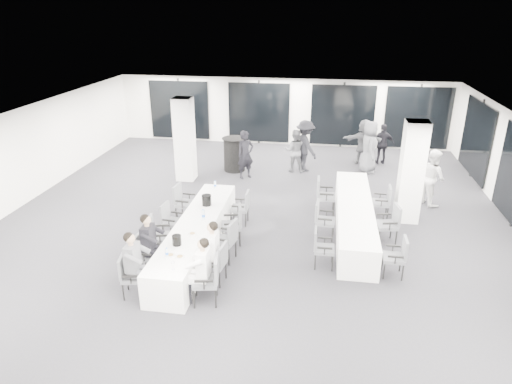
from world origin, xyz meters
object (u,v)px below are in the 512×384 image
chair_main_left_mid (158,234)px  chair_main_right_mid (227,238)px  standing_guest_a (245,152)px  chair_main_right_far (242,206)px  chair_side_right_near (398,255)px  standing_guest_f (364,139)px  chair_main_left_second (145,251)px  chair_main_right_near (209,277)px  standing_guest_c (305,142)px  banquet_table_side (354,217)px  chair_side_right_mid (390,222)px  chair_side_left_far (323,193)px  chair_side_left_near (321,246)px  standing_guest_h (433,174)px  chair_main_left_far (183,200)px  ice_bucket_near (177,240)px  chair_main_right_second (217,261)px  ice_bucket_far (207,200)px  standing_guest_g (178,125)px  chair_main_left_fourth (170,219)px  standing_guest_b (295,148)px  chair_main_left_near (129,273)px  chair_side_left_mid (322,218)px  banquet_table_main (197,236)px  chair_main_right_fourth (234,222)px  chair_side_right_far (384,200)px  standing_guest_e (370,144)px  cocktail_table (234,154)px

chair_main_left_mid → chair_main_right_mid: size_ratio=0.98×
standing_guest_a → chair_main_right_far: bearing=-119.1°
chair_side_right_near → standing_guest_f: (-0.27, 7.84, 0.44)m
chair_main_right_mid → chair_main_left_second: bearing=127.1°
chair_main_right_near → standing_guest_c: (1.41, 8.31, 0.47)m
banquet_table_side → chair_main_right_near: size_ratio=4.98×
chair_main_right_mid → chair_side_right_mid: 4.09m
chair_main_right_mid → chair_side_left_far: chair_side_left_far is taller
chair_main_left_mid → chair_main_right_mid: 1.67m
chair_side_left_near → standing_guest_h: 5.22m
banquet_table_side → standing_guest_f: standing_guest_f is taller
chair_main_left_far → ice_bucket_near: 2.86m
chair_main_left_mid → chair_side_left_far: bearing=116.2°
chair_main_right_second → ice_bucket_far: 2.50m
chair_main_right_near → standing_guest_g: 10.75m
chair_main_left_mid → chair_main_right_near: (1.67, -1.63, 0.00)m
chair_main_left_fourth → chair_main_left_far: chair_main_left_far is taller
chair_side_left_far → standing_guest_b: standing_guest_b is taller
chair_main_left_near → chair_side_left_mid: size_ratio=0.93×
banquet_table_side → ice_bucket_far: (-3.82, -0.65, 0.51)m
banquet_table_main → chair_side_left_mid: (2.98, 1.13, 0.18)m
chair_main_right_second → chair_main_right_far: (0.00, 2.92, 0.01)m
banquet_table_main → chair_side_left_far: (2.98, 2.68, 0.22)m
standing_guest_a → ice_bucket_near: bearing=-131.2°
chair_side_left_mid → standing_guest_g: standing_guest_g is taller
banquet_table_side → chair_main_left_near: size_ratio=5.53×
chair_main_left_near → standing_guest_c: 8.90m
chair_main_right_fourth → chair_main_right_mid: bearing=166.9°
chair_main_left_far → chair_side_left_far: bearing=110.3°
chair_main_right_near → chair_side_right_far: size_ratio=1.06×
banquet_table_main → standing_guest_b: bearing=72.8°
chair_main_right_second → standing_guest_a: standing_guest_a is taller
banquet_table_side → chair_main_right_second: size_ratio=5.39×
standing_guest_c → standing_guest_e: bearing=-123.0°
cocktail_table → standing_guest_b: (2.15, 0.23, 0.26)m
standing_guest_a → standing_guest_f: size_ratio=0.98×
standing_guest_h → standing_guest_c: bearing=33.6°
chair_main_left_near → standing_guest_g: size_ratio=0.43×
standing_guest_c → ice_bucket_far: standing_guest_c is taller
chair_main_left_fourth → standing_guest_e: 8.00m
chair_main_left_second → chair_main_right_second: bearing=87.7°
chair_main_left_mid → chair_main_left_near: bearing=-12.3°
standing_guest_g → standing_guest_h: standing_guest_g is taller
banquet_table_side → standing_guest_a: size_ratio=2.65×
standing_guest_b → standing_guest_h: (4.24, -2.27, 0.08)m
chair_side_right_near → standing_guest_a: bearing=38.0°
chair_main_right_far → standing_guest_f: size_ratio=0.49×
standing_guest_g → ice_bucket_far: 7.61m
banquet_table_side → standing_guest_c: standing_guest_c is taller
standing_guest_h → chair_side_left_far: bearing=86.1°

